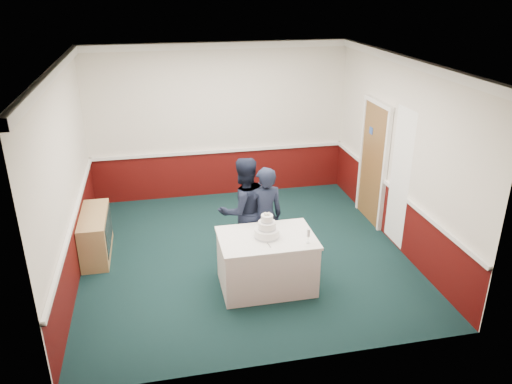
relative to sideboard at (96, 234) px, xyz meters
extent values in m
plane|color=#112929|center=(2.28, -0.47, -0.35)|extent=(5.00, 5.00, 0.00)
cube|color=silver|center=(2.28, 2.00, 1.15)|extent=(5.00, 0.05, 3.00)
cube|color=silver|center=(-0.20, -0.47, 1.15)|extent=(0.05, 5.00, 3.00)
cube|color=silver|center=(4.75, -0.47, 1.15)|extent=(0.05, 5.00, 3.00)
cube|color=white|center=(2.28, -0.47, 2.62)|extent=(5.00, 5.00, 0.05)
cube|color=#440A09|center=(2.28, 2.01, 0.10)|extent=(5.00, 0.02, 0.90)
cube|color=white|center=(2.28, 2.00, 0.57)|extent=(4.98, 0.05, 0.06)
cube|color=white|center=(2.28, 1.99, 2.58)|extent=(5.00, 0.08, 0.12)
cube|color=olive|center=(4.74, 0.33, 0.70)|extent=(0.05, 0.90, 2.10)
cube|color=#234799|center=(4.71, 0.48, 1.27)|extent=(0.01, 0.12, 0.12)
cube|color=white|center=(4.70, -0.72, 0.85)|extent=(0.02, 0.60, 2.20)
cube|color=#A27C4E|center=(0.00, 0.00, 0.00)|extent=(0.40, 1.20, 0.70)
cube|color=black|center=(0.20, 0.00, 0.05)|extent=(0.01, 1.00, 0.50)
cube|color=white|center=(2.42, -1.42, 0.03)|extent=(1.28, 0.88, 0.76)
cube|color=white|center=(2.42, -1.42, 0.42)|extent=(1.32, 0.92, 0.04)
cylinder|color=white|center=(2.42, -1.42, 0.50)|extent=(0.34, 0.34, 0.12)
cylinder|color=#B9BAC5|center=(2.42, -1.42, 0.45)|extent=(0.35, 0.35, 0.03)
cylinder|color=white|center=(2.42, -1.42, 0.61)|extent=(0.24, 0.24, 0.11)
cylinder|color=#B9BAC5|center=(2.42, -1.42, 0.57)|extent=(0.25, 0.25, 0.02)
cylinder|color=white|center=(2.42, -1.42, 0.72)|extent=(0.16, 0.16, 0.10)
cylinder|color=#B9BAC5|center=(2.42, -1.42, 0.68)|extent=(0.17, 0.17, 0.02)
sphere|color=#EDE5C9|center=(2.42, -1.42, 0.79)|extent=(0.03, 0.03, 0.03)
sphere|color=#EDE5C9|center=(2.45, -1.41, 0.79)|extent=(0.03, 0.03, 0.03)
sphere|color=#EDE5C9|center=(2.40, -1.40, 0.79)|extent=(0.03, 0.03, 0.03)
sphere|color=#EDE5C9|center=(2.44, -1.44, 0.79)|extent=(0.03, 0.03, 0.03)
sphere|color=#EDE5C9|center=(2.40, -1.43, 0.79)|extent=(0.03, 0.03, 0.03)
cube|color=silver|center=(2.39, -1.62, 0.44)|extent=(0.04, 0.22, 0.00)
cylinder|color=silver|center=(2.92, -1.70, 0.44)|extent=(0.05, 0.05, 0.01)
cylinder|color=silver|center=(2.92, -1.70, 0.49)|extent=(0.01, 0.01, 0.09)
cylinder|color=silver|center=(2.92, -1.70, 0.59)|extent=(0.04, 0.04, 0.11)
imported|color=black|center=(2.25, -0.61, 0.48)|extent=(0.94, 0.82, 1.67)
imported|color=black|center=(2.53, -0.79, 0.43)|extent=(0.61, 0.43, 1.57)
camera|label=1|loc=(1.03, -7.30, 3.69)|focal=35.00mm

